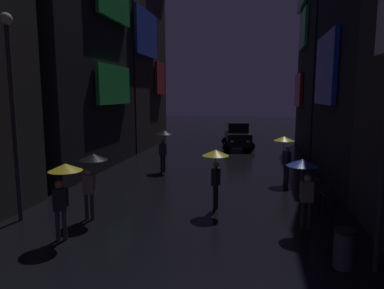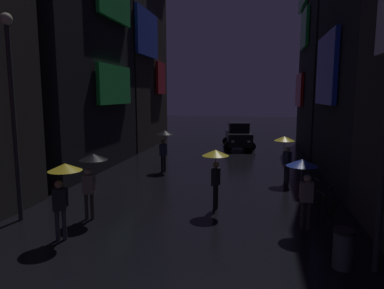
{
  "view_description": "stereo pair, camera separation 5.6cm",
  "coord_description": "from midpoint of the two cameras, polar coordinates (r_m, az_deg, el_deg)",
  "views": [
    {
      "loc": [
        2.25,
        -3.47,
        3.94
      ],
      "look_at": [
        0.0,
        8.55,
        2.16
      ],
      "focal_mm": 32.0,
      "sensor_mm": 36.0,
      "label": 1
    },
    {
      "loc": [
        2.31,
        -3.46,
        3.94
      ],
      "look_at": [
        0.0,
        8.55,
        2.16
      ],
      "focal_mm": 32.0,
      "sensor_mm": 36.0,
      "label": 2
    }
  ],
  "objects": [
    {
      "name": "pedestrian_far_right_black",
      "position": [
        11.19,
        -16.48,
        -3.77
      ],
      "size": [
        0.9,
        0.9,
        2.12
      ],
      "color": "#38332D",
      "rests_on": "ground"
    },
    {
      "name": "car_distant",
      "position": [
        25.65,
        7.53,
        1.48
      ],
      "size": [
        2.63,
        4.32,
        1.92
      ],
      "color": "black",
      "rests_on": "ground"
    },
    {
      "name": "streetlamp_left_near",
      "position": [
        11.74,
        -27.96,
        7.04
      ],
      "size": [
        0.36,
        0.36,
        6.32
      ],
      "color": "#2D2D33",
      "rests_on": "ground"
    },
    {
      "name": "building_left_far",
      "position": [
        27.42,
        -10.86,
        16.93
      ],
      "size": [
        4.25,
        7.81,
        16.23
      ],
      "color": "#2D2826",
      "rests_on": "ground"
    },
    {
      "name": "bicycle_parked_at_storefront",
      "position": [
        12.8,
        20.84,
        -8.38
      ],
      "size": [
        0.45,
        1.79,
        0.96
      ],
      "color": "black",
      "rests_on": "ground"
    },
    {
      "name": "pedestrian_near_crossing_black",
      "position": [
        17.63,
        -4.8,
        0.86
      ],
      "size": [
        0.9,
        0.9,
        2.12
      ],
      "color": "black",
      "rests_on": "ground"
    },
    {
      "name": "pedestrian_midstreet_centre_yellow",
      "position": [
        15.7,
        15.12,
        -0.31
      ],
      "size": [
        0.9,
        0.9,
        2.12
      ],
      "color": "#2D2D38",
      "rests_on": "ground"
    },
    {
      "name": "pedestrian_midstreet_left_yellow",
      "position": [
        9.85,
        -20.76,
        -5.59
      ],
      "size": [
        0.9,
        0.9,
        2.12
      ],
      "color": "#2D2D38",
      "rests_on": "ground"
    },
    {
      "name": "trash_bin",
      "position": [
        8.85,
        23.78,
        -15.55
      ],
      "size": [
        0.46,
        0.46,
        0.93
      ],
      "color": "#3F3F47",
      "rests_on": "ground"
    },
    {
      "name": "building_right_far",
      "position": [
        26.27,
        22.81,
        15.93
      ],
      "size": [
        4.25,
        8.06,
        15.41
      ],
      "color": "#232328",
      "rests_on": "ground"
    },
    {
      "name": "pedestrian_foreground_left_yellow",
      "position": [
        11.59,
        3.84,
        -3.04
      ],
      "size": [
        0.9,
        0.9,
        2.12
      ],
      "color": "black",
      "rests_on": "ground"
    },
    {
      "name": "pedestrian_foreground_right_blue",
      "position": [
        10.39,
        17.99,
        -4.76
      ],
      "size": [
        0.9,
        0.9,
        2.12
      ],
      "color": "#38332D",
      "rests_on": "ground"
    }
  ]
}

